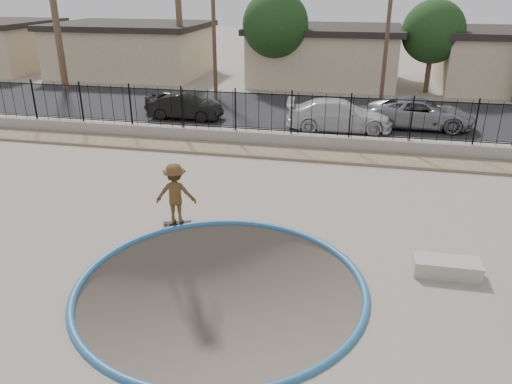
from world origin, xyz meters
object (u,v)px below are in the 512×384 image
(concrete_ledge, at_px, (447,267))
(car_c, at_px, (339,115))
(car_b, at_px, (185,107))
(skater, at_px, (176,197))
(car_a, at_px, (181,101))
(car_d, at_px, (420,113))
(skateboard, at_px, (178,223))

(concrete_ledge, relative_size, car_c, 0.31)
(car_b, height_order, car_c, car_c)
(skater, xyz_separation_m, car_c, (4.09, 11.47, -0.14))
(concrete_ledge, height_order, car_b, car_b)
(car_a, bearing_deg, car_b, -152.22)
(car_a, distance_m, car_b, 1.31)
(car_a, distance_m, car_d, 12.64)
(skater, distance_m, car_d, 15.07)
(skater, height_order, concrete_ledge, skater)
(concrete_ledge, relative_size, car_d, 0.31)
(skater, xyz_separation_m, car_b, (-3.97, 11.94, -0.25))
(skater, relative_size, skateboard, 2.15)
(skateboard, distance_m, car_c, 12.20)
(skateboard, bearing_deg, skater, -45.22)
(car_a, bearing_deg, concrete_ledge, -142.85)
(skater, relative_size, car_a, 0.48)
(concrete_ledge, xyz_separation_m, car_c, (-3.43, 12.67, 0.57))
(car_c, xyz_separation_m, car_d, (3.89, 1.32, -0.03))
(car_a, height_order, car_c, car_c)
(skateboard, bearing_deg, car_a, 90.94)
(skater, bearing_deg, car_d, -132.89)
(car_d, bearing_deg, car_b, 95.88)
(skater, distance_m, car_b, 12.59)
(skateboard, relative_size, concrete_ledge, 0.53)
(car_b, bearing_deg, skater, -160.16)
(skateboard, height_order, car_d, car_d)
(car_b, distance_m, car_d, 11.99)
(car_d, bearing_deg, car_c, 110.52)
(car_a, relative_size, car_c, 0.75)
(skateboard, xyz_separation_m, car_c, (4.09, 11.47, 0.72))
(skater, bearing_deg, car_a, -81.32)
(car_a, bearing_deg, skater, -163.72)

